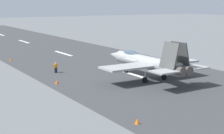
{
  "coord_description": "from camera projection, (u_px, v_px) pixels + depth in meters",
  "views": [
    {
      "loc": [
        -39.31,
        28.22,
        10.18
      ],
      "look_at": [
        -2.68,
        5.67,
        2.2
      ],
      "focal_mm": 56.02,
      "sensor_mm": 36.0,
      "label": 1
    }
  ],
  "objects": [
    {
      "name": "marker_cone_near",
      "position": [
        137.0,
        121.0,
        29.56
      ],
      "size": [
        0.44,
        0.44,
        0.55
      ],
      "primitive_type": "cone",
      "color": "orange",
      "rests_on": "ground"
    },
    {
      "name": "ground_plane",
      "position": [
        136.0,
        76.0,
        49.32
      ],
      "size": [
        400.0,
        400.0,
        0.0
      ],
      "primitive_type": "plane",
      "color": "slate"
    },
    {
      "name": "marker_cone_mid",
      "position": [
        57.0,
        82.0,
        44.16
      ],
      "size": [
        0.44,
        0.44,
        0.55
      ],
      "primitive_type": "cone",
      "color": "orange",
      "rests_on": "ground"
    },
    {
      "name": "crew_person",
      "position": [
        56.0,
        67.0,
        51.07
      ],
      "size": [
        0.44,
        0.64,
        1.6
      ],
      "color": "#1E2338",
      "rests_on": "ground"
    },
    {
      "name": "marker_cone_far",
      "position": [
        11.0,
        59.0,
        61.48
      ],
      "size": [
        0.44,
        0.44,
        0.55
      ],
      "primitive_type": "cone",
      "color": "orange",
      "rests_on": "ground"
    },
    {
      "name": "runway_strip",
      "position": [
        136.0,
        75.0,
        49.3
      ],
      "size": [
        240.0,
        26.0,
        0.02
      ],
      "color": "#3A3B3D",
      "rests_on": "ground"
    },
    {
      "name": "fighter_jet",
      "position": [
        147.0,
        62.0,
        46.65
      ],
      "size": [
        16.99,
        14.2,
        5.54
      ],
      "color": "#9E9F9F",
      "rests_on": "ground"
    }
  ]
}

